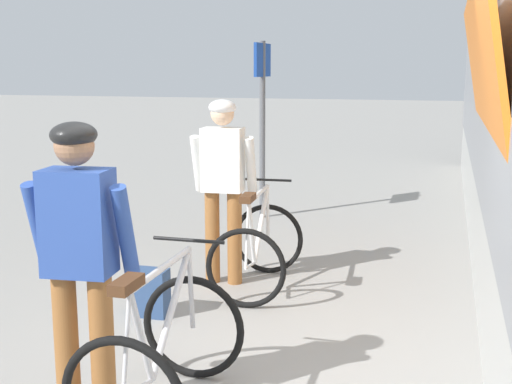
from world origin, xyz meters
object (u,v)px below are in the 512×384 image
object	(u,v)px
bicycle_near_white	(258,248)
cyclist_near_in_white	(223,175)
bicycle_far_silver	(162,353)
platform_sign_post	(262,100)
cyclist_far_in_blue	(80,248)
backpack_on_platform	(151,293)

from	to	relation	value
bicycle_near_white	cyclist_near_in_white	bearing A→B (deg)	163.60
bicycle_far_silver	platform_sign_post	world-z (taller)	platform_sign_post
cyclist_far_in_blue	backpack_on_platform	size ratio (longest dim) A/B	4.40
cyclist_far_in_blue	backpack_on_platform	xyz separation A→B (m)	(-0.35, 1.64, -0.85)
backpack_on_platform	platform_sign_post	distance (m)	4.10
cyclist_near_in_white	bicycle_far_silver	world-z (taller)	cyclist_near_in_white
platform_sign_post	backpack_on_platform	bearing A→B (deg)	-88.36
cyclist_near_in_white	cyclist_far_in_blue	world-z (taller)	same
cyclist_far_in_blue	bicycle_near_white	size ratio (longest dim) A/B	1.57
bicycle_near_white	cyclist_far_in_blue	bearing A→B (deg)	-97.08
cyclist_near_in_white	platform_sign_post	bearing A→B (deg)	98.18
cyclist_near_in_white	bicycle_near_white	xyz separation A→B (m)	(0.37, -0.11, -0.65)
bicycle_near_white	bicycle_far_silver	bearing A→B (deg)	-87.77
bicycle_near_white	platform_sign_post	bearing A→B (deg)	104.80
backpack_on_platform	cyclist_far_in_blue	bearing A→B (deg)	-79.68
cyclist_far_in_blue	bicycle_near_white	distance (m)	2.64
backpack_on_platform	bicycle_near_white	bearing A→B (deg)	51.24
platform_sign_post	cyclist_far_in_blue	bearing A→B (deg)	-85.16
cyclist_near_in_white	platform_sign_post	xyz separation A→B (m)	(-0.41, 2.84, 0.57)
bicycle_far_silver	platform_sign_post	distance (m)	5.52
cyclist_near_in_white	bicycle_far_silver	xyz separation A→B (m)	(0.46, -2.48, -0.65)
cyclist_near_in_white	cyclist_far_in_blue	distance (m)	2.64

